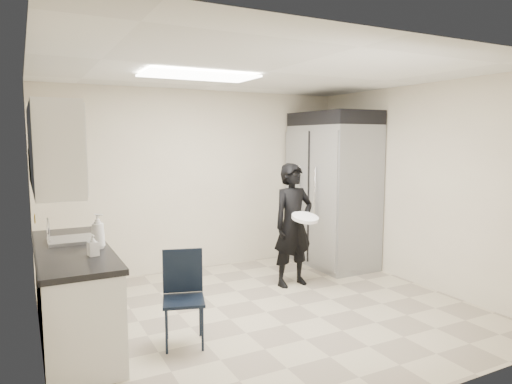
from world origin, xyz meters
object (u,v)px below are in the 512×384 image
man_tuxedo (293,225)px  lower_counter (74,297)px  commercial_fridge (332,196)px  folding_chair (184,301)px

man_tuxedo → lower_counter: bearing=-174.1°
lower_counter → commercial_fridge: 3.98m
commercial_fridge → folding_chair: commercial_fridge is taller
man_tuxedo → folding_chair: bearing=-154.6°
lower_counter → commercial_fridge: size_ratio=0.90×
folding_chair → man_tuxedo: (1.82, 1.03, 0.37)m
lower_counter → folding_chair: (0.89, -0.55, -0.01)m
lower_counter → man_tuxedo: man_tuxedo is taller
lower_counter → man_tuxedo: size_ratio=1.19×
lower_counter → commercial_fridge: (3.78, 1.07, 0.62)m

